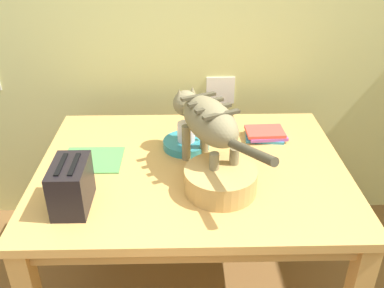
% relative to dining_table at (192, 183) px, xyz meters
% --- Properties ---
extents(wall_rear, '(4.65, 0.11, 2.50)m').
position_rel_dining_table_xyz_m(wall_rear, '(0.07, 0.73, 0.59)').
color(wall_rear, '#D2D081').
rests_on(wall_rear, ground_plane).
extents(dining_table, '(1.26, 0.97, 0.75)m').
position_rel_dining_table_xyz_m(dining_table, '(0.00, 0.00, 0.00)').
color(dining_table, tan).
rests_on(dining_table, ground_plane).
extents(cat, '(0.33, 0.63, 0.31)m').
position_rel_dining_table_xyz_m(cat, '(0.06, -0.02, 0.30)').
color(cat, '#7E7350').
rests_on(cat, dining_table).
extents(saucer_bowl, '(0.20, 0.20, 0.03)m').
position_rel_dining_table_xyz_m(saucer_bowl, '(-0.02, 0.15, 0.10)').
color(saucer_bowl, teal).
rests_on(saucer_bowl, dining_table).
extents(coffee_mug, '(0.12, 0.08, 0.08)m').
position_rel_dining_table_xyz_m(coffee_mug, '(-0.02, 0.15, 0.16)').
color(coffee_mug, white).
rests_on(coffee_mug, saucer_bowl).
extents(magazine, '(0.25, 0.21, 0.01)m').
position_rel_dining_table_xyz_m(magazine, '(-0.42, 0.05, 0.09)').
color(magazine, '#50964C').
rests_on(magazine, dining_table).
extents(book_stack, '(0.19, 0.14, 0.04)m').
position_rel_dining_table_xyz_m(book_stack, '(0.34, 0.23, 0.11)').
color(book_stack, '#3793BF').
rests_on(book_stack, dining_table).
extents(wicker_basket, '(0.27, 0.27, 0.09)m').
position_rel_dining_table_xyz_m(wicker_basket, '(0.10, -0.18, 0.13)').
color(wicker_basket, tan).
rests_on(wicker_basket, dining_table).
extents(toaster, '(0.12, 0.20, 0.18)m').
position_rel_dining_table_xyz_m(toaster, '(-0.43, -0.26, 0.17)').
color(toaster, black).
rests_on(toaster, dining_table).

